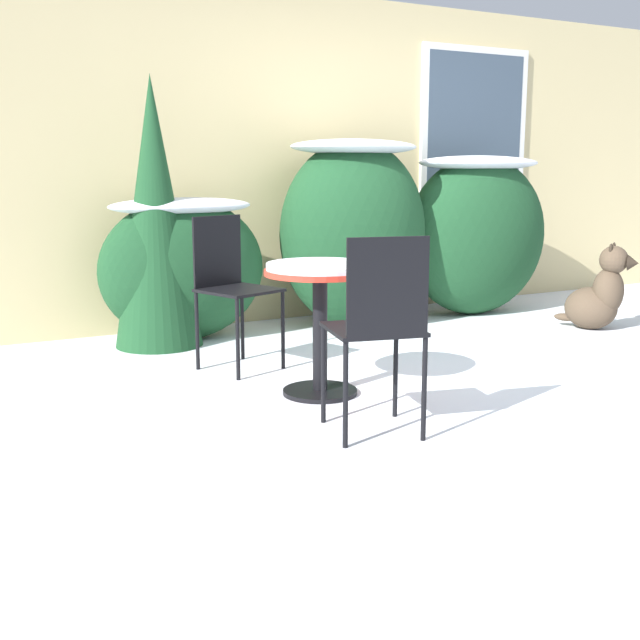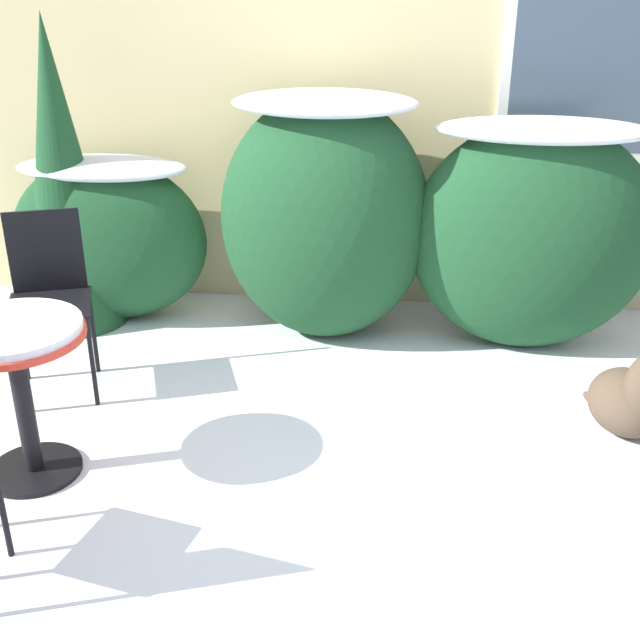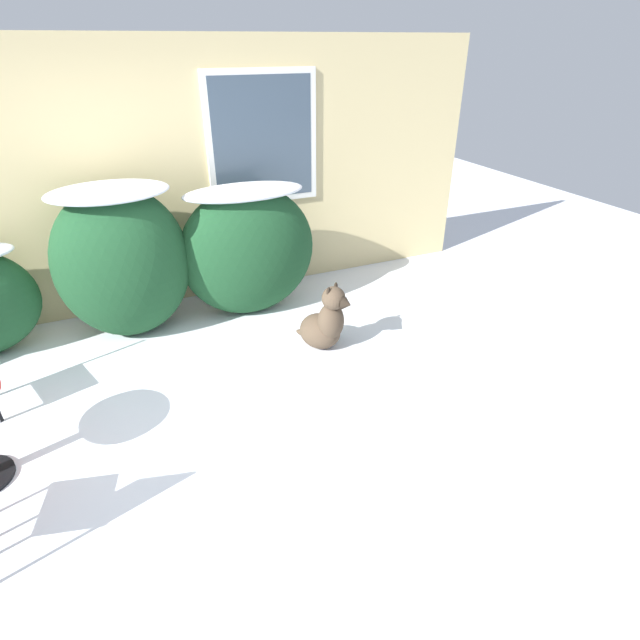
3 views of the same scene
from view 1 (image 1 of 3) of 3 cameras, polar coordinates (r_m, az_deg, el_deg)
The scene contains 10 objects.
ground_plane at distance 5.14m, azimuth 12.40°, elevation -3.40°, with size 16.00×16.00×0.00m, color white.
house_wall at distance 6.83m, azimuth 1.08°, elevation 11.48°, with size 8.00×0.10×2.60m.
shrub_left at distance 5.84m, azimuth -9.72°, elevation 3.89°, with size 1.22×0.61×1.03m.
shrub_middle at distance 6.28m, azimuth 2.41°, elevation 6.46°, with size 1.21×0.87×1.45m.
shrub_right at distance 6.93m, azimuth 11.12°, elevation 6.19°, with size 1.38×0.67×1.33m.
evergreen_bush at distance 5.67m, azimuth -11.66°, elevation 7.45°, with size 0.61×0.61×1.86m.
patio_table at distance 4.35m, azimuth -0.00°, elevation 1.81°, with size 0.61×0.61×0.73m.
patio_chair_near_table at distance 4.99m, azimuth -6.33°, elevation 2.69°, with size 0.52×0.52×0.94m.
patio_chair_far_side at distance 3.67m, azimuth 4.15°, elevation -0.22°, with size 0.49×0.49×0.94m.
dog at distance 6.54m, azimuth 19.21°, elevation 1.57°, with size 0.50×0.57×0.68m.
Camera 1 is at (-3.28, -3.75, 1.24)m, focal length 45.00 mm.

